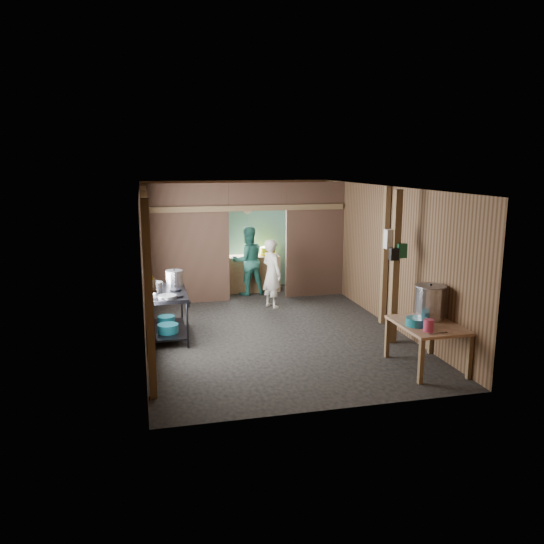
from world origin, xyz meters
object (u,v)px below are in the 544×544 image
object	(u,v)px
yellow_tub	(267,251)
gas_range	(167,315)
prep_table	(426,346)
stock_pot	(430,303)
pink_bucket	(429,325)
cook	(272,274)
stove_pot_large	(174,279)

from	to	relation	value
yellow_tub	gas_range	bearing A→B (deg)	-129.21
prep_table	stock_pot	world-z (taller)	stock_pot
prep_table	yellow_tub	world-z (taller)	yellow_tub
yellow_tub	pink_bucket	bearing A→B (deg)	-80.07
stock_pot	cook	xyz separation A→B (m)	(-1.60, 3.65, -0.21)
cook	gas_range	bearing A→B (deg)	100.60
stove_pot_large	pink_bucket	bearing A→B (deg)	-42.03
stock_pot	gas_range	bearing A→B (deg)	151.34
prep_table	yellow_tub	distance (m)	5.60
prep_table	pink_bucket	distance (m)	0.57
stock_pot	yellow_tub	world-z (taller)	stock_pot
stock_pot	stove_pot_large	bearing A→B (deg)	146.24
gas_range	prep_table	world-z (taller)	gas_range
gas_range	stove_pot_large	distance (m)	0.68
pink_bucket	yellow_tub	xyz separation A→B (m)	(-1.01, 5.77, 0.18)
gas_range	pink_bucket	world-z (taller)	pink_bucket
prep_table	stove_pot_large	distance (m)	4.50
gas_range	pink_bucket	distance (m)	4.44
stove_pot_large	yellow_tub	distance (m)	3.61
gas_range	stove_pot_large	bearing A→B (deg)	64.53
gas_range	yellow_tub	bearing A→B (deg)	50.79
stove_pot_large	stock_pot	world-z (taller)	stock_pot
yellow_tub	stock_pot	bearing A→B (deg)	-75.59
cook	stock_pot	bearing A→B (deg)	-179.99
stove_pot_large	prep_table	bearing A→B (deg)	-37.31
gas_range	stock_pot	world-z (taller)	stock_pot
stock_pot	yellow_tub	distance (m)	5.37
cook	prep_table	bearing A→B (deg)	176.82
gas_range	prep_table	distance (m)	4.39
prep_table	stove_pot_large	bearing A→B (deg)	142.69
gas_range	stove_pot_large	xyz separation A→B (m)	(0.17, 0.36, 0.55)
yellow_tub	cook	world-z (taller)	cook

